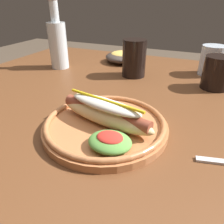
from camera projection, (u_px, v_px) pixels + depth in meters
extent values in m
cube|color=brown|center=(135.00, 100.00, 0.65)|extent=(1.27, 0.95, 0.04)
cylinder|color=brown|center=(68.00, 114.00, 1.33)|extent=(0.06, 0.06, 0.70)
cylinder|color=#B77042|center=(106.00, 127.00, 0.47)|extent=(0.27, 0.27, 0.02)
torus|color=#B77042|center=(106.00, 122.00, 0.46)|extent=(0.26, 0.26, 0.01)
ellipsoid|color=#E0C184|center=(106.00, 116.00, 0.45)|extent=(0.23, 0.09, 0.04)
cylinder|color=brown|center=(106.00, 113.00, 0.45)|extent=(0.21, 0.07, 0.03)
ellipsoid|color=silver|center=(106.00, 105.00, 0.44)|extent=(0.18, 0.08, 0.02)
cylinder|color=yellow|center=(106.00, 100.00, 0.44)|extent=(0.18, 0.04, 0.01)
ellipsoid|color=#5B9942|center=(110.00, 142.00, 0.39)|extent=(0.08, 0.07, 0.02)
ellipsoid|color=red|center=(110.00, 137.00, 0.38)|extent=(0.05, 0.04, 0.01)
cube|color=silver|center=(221.00, 162.00, 0.38)|extent=(0.09, 0.03, 0.00)
cylinder|color=black|center=(217.00, 73.00, 0.66)|extent=(0.09, 0.09, 0.10)
cylinder|color=silver|center=(212.00, 60.00, 0.77)|extent=(0.08, 0.08, 0.11)
cylinder|color=black|center=(134.00, 58.00, 0.76)|extent=(0.08, 0.08, 0.13)
cylinder|color=silver|center=(58.00, 46.00, 0.84)|extent=(0.07, 0.07, 0.17)
cylinder|color=silver|center=(54.00, 11.00, 0.78)|extent=(0.03, 0.03, 0.08)
ellipsoid|color=#423833|center=(123.00, 57.00, 0.94)|extent=(0.16, 0.16, 0.04)
ellipsoid|color=gold|center=(124.00, 54.00, 0.93)|extent=(0.11, 0.11, 0.02)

